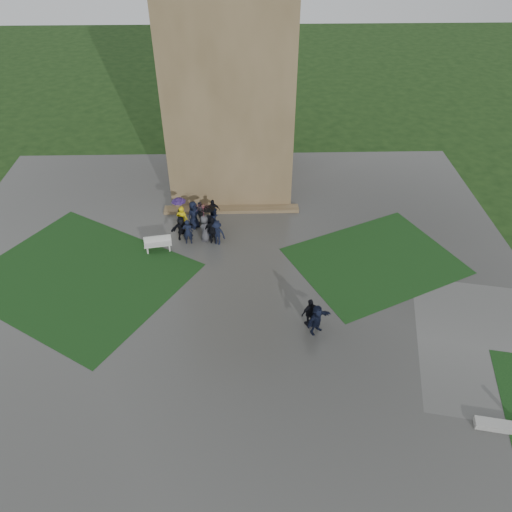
{
  "coord_description": "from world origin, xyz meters",
  "views": [
    {
      "loc": [
        0.93,
        -17.6,
        18.4
      ],
      "look_at": [
        1.48,
        4.14,
        1.2
      ],
      "focal_mm": 35.0,
      "sensor_mm": 36.0,
      "label": 1
    }
  ],
  "objects_px": {
    "bench": "(158,244)",
    "pedestrian_mid": "(317,319)",
    "tower": "(228,53)",
    "pedestrian_near": "(310,312)"
  },
  "relations": [
    {
      "from": "pedestrian_mid",
      "to": "tower",
      "type": "bearing_deg",
      "value": 65.86
    },
    {
      "from": "bench",
      "to": "pedestrian_near",
      "type": "height_order",
      "value": "pedestrian_near"
    },
    {
      "from": "bench",
      "to": "pedestrian_mid",
      "type": "xyz_separation_m",
      "value": [
        8.67,
        -6.87,
        0.36
      ]
    },
    {
      "from": "tower",
      "to": "pedestrian_mid",
      "type": "relative_size",
      "value": 10.63
    },
    {
      "from": "tower",
      "to": "bench",
      "type": "bearing_deg",
      "value": -116.66
    },
    {
      "from": "bench",
      "to": "pedestrian_near",
      "type": "relative_size",
      "value": 1.02
    },
    {
      "from": "tower",
      "to": "pedestrian_mid",
      "type": "bearing_deg",
      "value": -74.37
    },
    {
      "from": "bench",
      "to": "pedestrian_mid",
      "type": "bearing_deg",
      "value": -47.84
    },
    {
      "from": "pedestrian_mid",
      "to": "pedestrian_near",
      "type": "distance_m",
      "value": 0.58
    },
    {
      "from": "tower",
      "to": "pedestrian_mid",
      "type": "distance_m",
      "value": 18.03
    }
  ]
}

